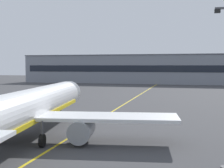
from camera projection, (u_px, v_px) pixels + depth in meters
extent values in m
cube|color=yellow|center=(106.00, 115.00, 49.86)|extent=(5.16, 179.94, 0.01)
cylinder|color=white|center=(24.00, 109.00, 32.65)|extent=(9.70, 36.13, 3.80)
cone|color=white|center=(68.00, 92.00, 51.82)|extent=(3.99, 3.16, 3.61)
cube|color=gold|center=(24.00, 118.00, 32.71)|extent=(9.14, 33.28, 0.44)
cube|color=black|center=(65.00, 89.00, 49.89)|extent=(2.99, 1.56, 0.60)
cube|color=white|center=(26.00, 116.00, 33.30)|extent=(32.35, 10.02, 0.36)
cylinder|color=gray|center=(82.00, 130.00, 31.76)|extent=(2.86, 3.93, 2.30)
cylinder|color=black|center=(85.00, 127.00, 33.60)|extent=(1.96, 0.50, 1.95)
cylinder|color=#4C4C51|center=(61.00, 109.00, 47.17)|extent=(0.24, 0.24, 1.60)
cylinder|color=black|center=(61.00, 115.00, 47.24)|extent=(0.54, 0.95, 0.90)
cylinder|color=#4C4C51|center=(42.00, 129.00, 30.51)|extent=(0.24, 0.24, 1.60)
cylinder|color=black|center=(42.00, 141.00, 30.58)|extent=(0.61, 1.35, 1.30)
cube|color=black|center=(217.00, 11.00, 23.91)|extent=(0.44, 0.36, 0.28)
cone|color=orange|center=(83.00, 117.00, 47.16)|extent=(0.36, 0.36, 0.55)
cylinder|color=white|center=(83.00, 116.00, 47.16)|extent=(0.23, 0.23, 0.07)
cube|color=orange|center=(83.00, 118.00, 47.18)|extent=(0.44, 0.44, 0.03)
cube|color=gray|center=(150.00, 69.00, 136.41)|extent=(114.88, 12.00, 12.23)
cube|color=black|center=(148.00, 69.00, 130.56)|extent=(110.29, 0.12, 2.80)
cube|color=#595C63|center=(150.00, 55.00, 136.03)|extent=(115.28, 12.40, 0.40)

